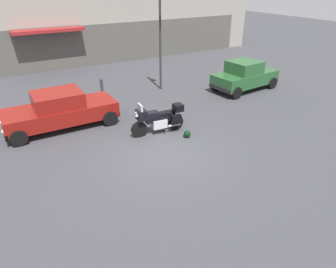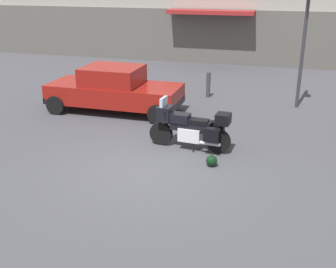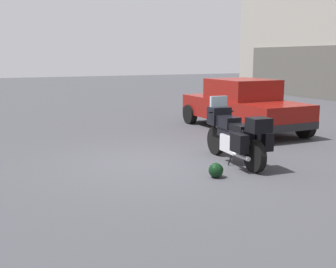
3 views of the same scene
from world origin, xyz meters
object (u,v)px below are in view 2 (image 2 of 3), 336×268
Objects in this scene: streetlamp_curbside at (306,21)px; bollard_curbside at (208,83)px; motorcycle at (191,127)px; car_sedan_far at (114,89)px; helmet at (212,161)px.

streetlamp_curbside is 4.15m from bollard_curbside.
car_sedan_far is at bearing -32.98° from motorcycle.
bollard_curbside is at bearing 101.94° from helmet.
bollard_curbside is (-0.55, 5.23, -0.08)m from motorcycle.
streetlamp_curbside is at bearing 70.39° from helmet.
motorcycle is at bearing 128.90° from helmet.
helmet is 0.28× the size of bollard_curbside.
motorcycle is 5.91m from streetlamp_curbside.
streetlamp_curbside reaches higher than helmet.
helmet is (0.76, -0.94, -0.48)m from motorcycle.
car_sedan_far reaches higher than bollard_curbside.
car_sedan_far is 6.77m from streetlamp_curbside.
streetlamp_curbside is at bearing -115.98° from motorcycle.
motorcycle is 2.22× the size of bollard_curbside.
motorcycle is 4.14m from car_sedan_far.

